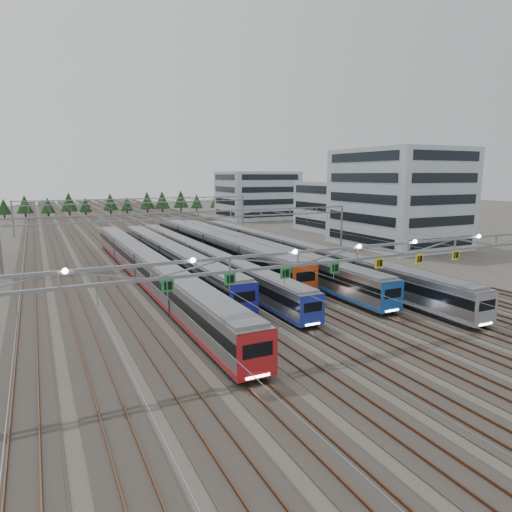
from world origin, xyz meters
name	(u,v)px	position (x,y,z in m)	size (l,w,h in m)	color
ground	(354,339)	(0.00, 0.00, 0.00)	(400.00, 400.00, 0.00)	#47423A
track_bed	(129,219)	(0.00, 100.00, 1.49)	(54.00, 260.00, 5.42)	#2D2823
train_a	(146,267)	(-11.25, 27.46, 2.14)	(2.90, 64.25, 3.78)	black
train_b	(170,257)	(-6.75, 32.83, 2.16)	(2.93, 51.04, 3.82)	black
train_c	(198,256)	(-2.25, 33.62, 1.89)	(2.52, 61.61, 3.28)	black
train_d	(213,245)	(2.25, 39.72, 2.34)	(3.20, 56.97, 4.17)	black
train_e	(250,249)	(6.75, 35.00, 2.04)	(2.76, 64.35, 3.59)	black
train_f	(291,252)	(11.25, 29.83, 2.05)	(2.76, 67.36, 3.60)	black
gantry_near	(357,256)	(-0.05, -0.12, 7.09)	(56.36, 0.61, 8.08)	gray
gantry_mid	(198,221)	(0.00, 40.00, 6.39)	(56.36, 0.36, 8.00)	gray
gantry_far	(139,204)	(0.00, 85.00, 6.39)	(56.36, 0.36, 8.00)	gray
depot_bldg_south	(398,198)	(39.57, 37.95, 9.21)	(18.00, 22.00, 18.42)	#97A7B4
depot_bldg_mid	(334,206)	(43.36, 63.91, 5.99)	(14.00, 16.00, 11.98)	#97A7B4
depot_bldg_north	(257,195)	(39.95, 100.41, 7.28)	(22.00, 18.00, 14.57)	#97A7B4
treeline	(108,203)	(-0.90, 131.79, 4.23)	(93.80, 5.60, 7.02)	#332114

